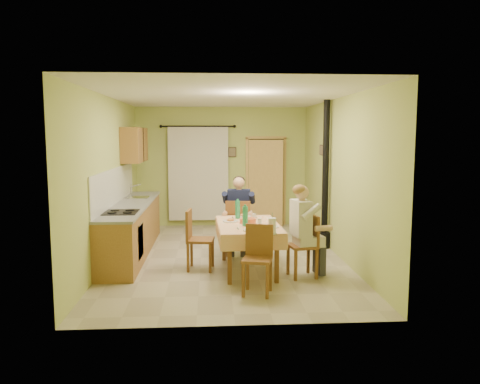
{
  "coord_description": "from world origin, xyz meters",
  "views": [
    {
      "loc": [
        -0.27,
        -8.07,
        2.15
      ],
      "look_at": [
        0.25,
        0.1,
        1.15
      ],
      "focal_mm": 35.0,
      "sensor_mm": 36.0,
      "label": 1
    }
  ],
  "objects": [
    {
      "name": "dining_table",
      "position": [
        0.32,
        -0.84,
        0.38
      ],
      "size": [
        1.01,
        1.62,
        0.76
      ],
      "rotation": [
        0.0,
        0.0,
        0.03
      ],
      "color": "#E5AB7A",
      "rests_on": "ground"
    },
    {
      "name": "room_shell",
      "position": [
        0.0,
        0.0,
        1.82
      ],
      "size": [
        4.04,
        6.04,
        2.82
      ],
      "color": "#B8C766",
      "rests_on": "ground"
    },
    {
      "name": "floor",
      "position": [
        0.0,
        0.0,
        0.0
      ],
      "size": [
        4.0,
        6.0,
        0.01
      ],
      "primitive_type": "cube",
      "color": "tan",
      "rests_on": "ground"
    },
    {
      "name": "doorway",
      "position": [
        1.04,
        2.93,
        1.05
      ],
      "size": [
        0.96,
        0.25,
        2.15
      ],
      "color": "black",
      "rests_on": "ground"
    },
    {
      "name": "picture_back",
      "position": [
        0.25,
        2.97,
        1.75
      ],
      "size": [
        0.19,
        0.03,
        0.23
      ],
      "primitive_type": "cube",
      "color": "black",
      "rests_on": "room_shell"
    },
    {
      "name": "chair_left",
      "position": [
        -0.45,
        -0.72,
        0.29
      ],
      "size": [
        0.46,
        0.46,
        0.97
      ],
      "rotation": [
        0.0,
        0.0,
        -1.69
      ],
      "color": "brown",
      "rests_on": "ground"
    },
    {
      "name": "upper_cabinets",
      "position": [
        -1.82,
        1.7,
        1.95
      ],
      "size": [
        0.35,
        1.4,
        0.7
      ],
      "primitive_type": "cube",
      "color": "olive",
      "rests_on": "room_shell"
    },
    {
      "name": "tableware",
      "position": [
        0.34,
        -0.94,
        0.83
      ],
      "size": [
        0.83,
        1.6,
        0.33
      ],
      "color": "white",
      "rests_on": "dining_table"
    },
    {
      "name": "man_right",
      "position": [
        1.11,
        -1.22,
        0.88
      ],
      "size": [
        0.53,
        0.62,
        1.39
      ],
      "rotation": [
        0.0,
        0.0,
        1.75
      ],
      "color": "beige",
      "rests_on": "chair_right"
    },
    {
      "name": "man_far",
      "position": [
        0.23,
        0.2,
        0.88
      ],
      "size": [
        0.62,
        0.51,
        1.39
      ],
      "rotation": [
        0.0,
        0.0,
        -0.14
      ],
      "color": "#141938",
      "rests_on": "chair_far"
    },
    {
      "name": "picture_right",
      "position": [
        1.97,
        1.2,
        1.85
      ],
      "size": [
        0.03,
        0.31,
        0.21
      ],
      "primitive_type": "cube",
      "color": "brown",
      "rests_on": "room_shell"
    },
    {
      "name": "chair_right",
      "position": [
        1.13,
        -1.22,
        0.29
      ],
      "size": [
        0.46,
        0.46,
        0.95
      ],
      "rotation": [
        0.0,
        0.0,
        1.75
      ],
      "color": "brown",
      "rests_on": "ground"
    },
    {
      "name": "curtain",
      "position": [
        -0.55,
        2.9,
        1.26
      ],
      "size": [
        1.7,
        0.07,
        2.22
      ],
      "color": "black",
      "rests_on": "ground"
    },
    {
      "name": "chair_near",
      "position": [
        0.36,
        -1.94,
        0.29
      ],
      "size": [
        0.47,
        0.47,
        0.94
      ],
      "rotation": [
        0.0,
        0.0,
        2.88
      ],
      "color": "brown",
      "rests_on": "ground"
    },
    {
      "name": "chair_far",
      "position": [
        0.23,
        0.19,
        0.29
      ],
      "size": [
        0.5,
        0.5,
        1.0
      ],
      "rotation": [
        0.0,
        0.0,
        -0.14
      ],
      "color": "brown",
      "rests_on": "ground"
    },
    {
      "name": "stove_flue",
      "position": [
        1.9,
        0.6,
        1.02
      ],
      "size": [
        0.24,
        0.24,
        2.8
      ],
      "color": "black",
      "rests_on": "ground"
    },
    {
      "name": "kitchen_run",
      "position": [
        -1.71,
        0.4,
        0.48
      ],
      "size": [
        0.64,
        3.64,
        1.56
      ],
      "color": "olive",
      "rests_on": "ground"
    }
  ]
}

